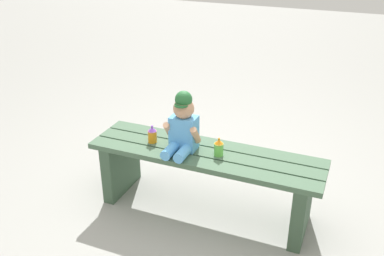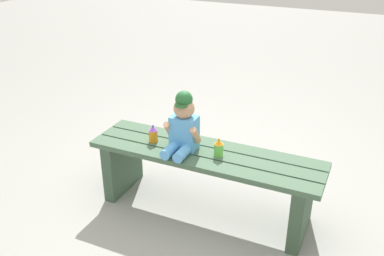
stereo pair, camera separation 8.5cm
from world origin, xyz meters
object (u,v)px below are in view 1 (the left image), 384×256
at_px(park_bench, 205,171).
at_px(sippy_cup_right, 219,147).
at_px(sippy_cup_left, 152,134).
at_px(child_figure, 183,125).

bearing_deg(park_bench, sippy_cup_right, -6.84).
distance_m(park_bench, sippy_cup_left, 0.43).
bearing_deg(sippy_cup_left, sippy_cup_right, 0.00).
bearing_deg(child_figure, sippy_cup_left, 175.46).
height_order(park_bench, sippy_cup_left, sippy_cup_left).
distance_m(park_bench, child_figure, 0.36).
bearing_deg(park_bench, child_figure, -168.32).
height_order(park_bench, sippy_cup_right, sippy_cup_right).
bearing_deg(sippy_cup_right, sippy_cup_left, 180.00).
relative_size(park_bench, sippy_cup_left, 12.51).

